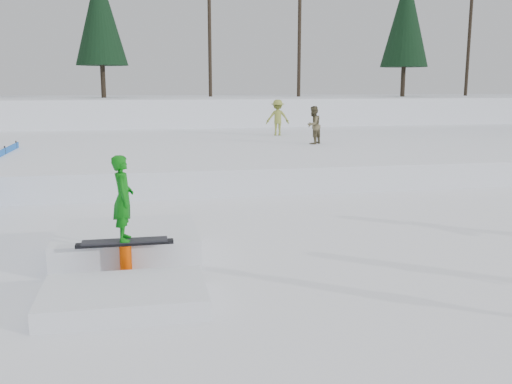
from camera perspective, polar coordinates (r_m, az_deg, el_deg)
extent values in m
plane|color=white|center=(9.81, -0.58, -8.58)|extent=(120.00, 120.00, 0.00)
cube|color=white|center=(39.19, -8.85, 7.62)|extent=(60.00, 14.00, 2.40)
cube|color=white|center=(25.32, -7.36, 4.19)|extent=(50.00, 18.00, 0.80)
cylinder|color=black|center=(22.09, -23.74, 2.82)|extent=(0.05, 0.05, 1.10)
cylinder|color=black|center=(23.94, -22.79, 3.43)|extent=(0.05, 0.05, 1.10)
cylinder|color=black|center=(37.67, -15.04, 10.61)|extent=(0.30, 0.30, 2.00)
cone|color=black|center=(37.89, -15.34, 16.63)|extent=(3.20, 3.20, 5.95)
cylinder|color=black|center=(40.07, -4.67, 16.29)|extent=(0.24, 0.24, 9.50)
cylinder|color=black|center=(40.18, 4.36, 15.21)|extent=(0.24, 0.24, 8.00)
cylinder|color=black|center=(41.11, 14.48, 10.62)|extent=(0.30, 0.30, 2.00)
cone|color=black|center=(41.34, 14.76, 16.37)|extent=(3.20, 3.20, 6.30)
cylinder|color=black|center=(45.94, 20.64, 15.58)|extent=(0.24, 0.24, 10.50)
imported|color=brown|center=(23.81, 5.75, 6.67)|extent=(0.96, 0.95, 1.56)
imported|color=olive|center=(27.74, 2.18, 7.45)|extent=(1.18, 0.76, 1.72)
cube|color=white|center=(11.14, -12.71, -5.03)|extent=(2.60, 2.20, 0.54)
cube|color=white|center=(8.80, -13.02, -10.15)|extent=(2.40, 1.60, 0.30)
cylinder|color=#E75006|center=(9.97, -12.81, -8.36)|extent=(0.44, 0.44, 0.06)
cylinder|color=#E75006|center=(9.89, -12.88, -6.88)|extent=(0.20, 0.20, 0.60)
cube|color=black|center=(9.79, -12.96, -5.04)|extent=(1.60, 0.16, 0.06)
cube|color=black|center=(9.78, -12.97, -4.79)|extent=(1.40, 0.28, 0.03)
imported|color=#086A0C|center=(9.61, -13.15, -0.60)|extent=(0.34, 0.52, 1.42)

